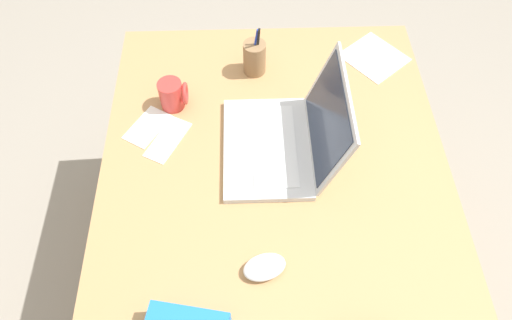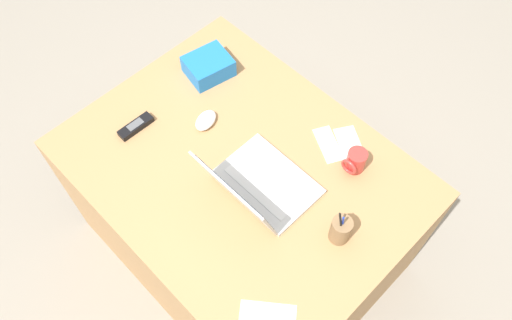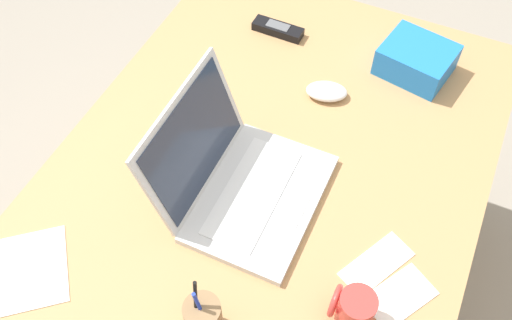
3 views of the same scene
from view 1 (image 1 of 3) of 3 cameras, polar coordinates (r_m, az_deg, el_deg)
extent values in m
plane|color=gray|center=(1.92, 1.67, -14.36)|extent=(6.00, 6.00, 0.00)
cube|color=tan|center=(1.59, 1.99, -9.84)|extent=(1.25, 0.96, 0.73)
cube|color=silver|center=(1.32, 1.29, 1.54)|extent=(0.34, 0.24, 0.02)
cube|color=silver|center=(1.32, 2.24, 1.83)|extent=(0.28, 0.12, 0.00)
cube|color=silver|center=(1.31, -1.93, 1.71)|extent=(0.10, 0.05, 0.00)
cube|color=silver|center=(1.25, 8.69, 4.93)|extent=(0.33, 0.08, 0.23)
cube|color=#283347|center=(1.24, 8.48, 4.98)|extent=(0.30, 0.06, 0.20)
ellipsoid|color=white|center=(1.14, 1.03, -12.75)|extent=(0.09, 0.12, 0.03)
cylinder|color=#C63833|center=(1.42, -10.16, 7.73)|extent=(0.07, 0.07, 0.09)
torus|color=#C63833|center=(1.41, -8.50, 7.93)|extent=(0.07, 0.01, 0.07)
cylinder|color=olive|center=(1.49, -0.18, 12.19)|extent=(0.07, 0.07, 0.11)
cylinder|color=#1933B2|center=(1.47, -0.19, 13.31)|extent=(0.01, 0.03, 0.14)
cylinder|color=black|center=(1.46, 0.22, 13.57)|extent=(0.04, 0.01, 0.16)
cube|color=white|center=(1.62, 14.03, 11.90)|extent=(0.24, 0.24, 0.00)
cube|color=white|center=(1.41, -12.91, 3.91)|extent=(0.16, 0.14, 0.00)
cube|color=white|center=(1.37, -10.54, 2.43)|extent=(0.17, 0.13, 0.00)
camera|label=2|loc=(1.64, 62.05, 62.63)|focal=36.25mm
camera|label=3|loc=(1.41, -18.23, 53.72)|focal=40.03mm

